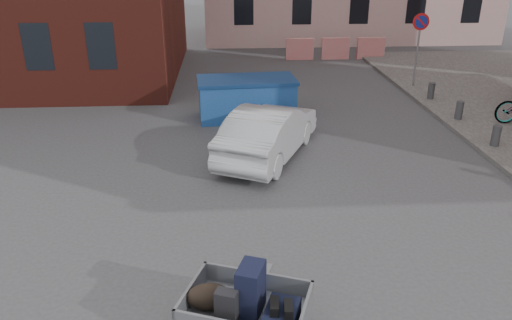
{
  "coord_description": "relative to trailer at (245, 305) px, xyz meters",
  "views": [
    {
      "loc": [
        -1.06,
        -8.41,
        4.96
      ],
      "look_at": [
        -0.49,
        0.55,
        1.1
      ],
      "focal_mm": 35.0,
      "sensor_mm": 36.0,
      "label": 1
    }
  ],
  "objects": [
    {
      "name": "silver_car",
      "position": [
        0.88,
        6.49,
        0.06
      ],
      "size": [
        3.0,
        4.28,
        1.34
      ],
      "primitive_type": "imported",
      "rotation": [
        0.0,
        0.0,
        2.71
      ],
      "color": "#ACAEB4",
      "rests_on": "ground"
    },
    {
      "name": "trailer",
      "position": [
        0.0,
        0.0,
        0.0
      ],
      "size": [
        1.88,
        1.98,
        1.2
      ],
      "rotation": [
        0.0,
        0.0,
        -0.35
      ],
      "color": "black",
      "rests_on": "ground"
    },
    {
      "name": "barriers",
      "position": [
        5.06,
        18.14,
        -0.11
      ],
      "size": [
        4.7,
        0.18,
        1.0
      ],
      "color": "red",
      "rests_on": "ground"
    },
    {
      "name": "no_parking_sign",
      "position": [
        6.86,
        12.63,
        1.41
      ],
      "size": [
        0.6,
        0.09,
        2.65
      ],
      "color": "gray",
      "rests_on": "sidewalk"
    },
    {
      "name": "bollards",
      "position": [
        6.86,
        6.54,
        -0.21
      ],
      "size": [
        0.22,
        9.02,
        0.55
      ],
      "color": "#3A3A3D",
      "rests_on": "sidewalk"
    },
    {
      "name": "ground",
      "position": [
        0.86,
        3.14,
        -0.61
      ],
      "size": [
        120.0,
        120.0,
        0.0
      ],
      "primitive_type": "plane",
      "color": "#38383A",
      "rests_on": "ground"
    },
    {
      "name": "dumpster",
      "position": [
        0.47,
        9.64,
        0.02
      ],
      "size": [
        3.09,
        1.75,
        1.25
      ],
      "rotation": [
        0.0,
        0.0,
        0.07
      ],
      "color": "#1E4B92",
      "rests_on": "ground"
    }
  ]
}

